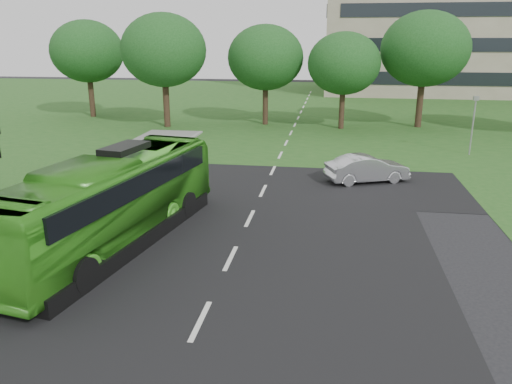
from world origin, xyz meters
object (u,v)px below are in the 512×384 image
Objects in this scene: tree_park_c at (344,64)px; bus at (111,201)px; camera_pole at (474,117)px; sedan at (367,169)px; tree_park_b at (266,58)px; tree_park_a at (164,50)px; tree_park_f at (87,51)px; tree_park_d at (425,49)px.

bus is at bearing -108.04° from tree_park_c.
sedan is at bearing -155.77° from camera_pole.
tree_park_b is at bearing 123.04° from camera_pole.
tree_park_a is 1.04× the size of tree_park_f.
tree_park_b is 13.05m from tree_park_d.
tree_park_a is 24.25m from camera_pole.
tree_park_f reaches higher than sedan.
tree_park_a is 25.89m from bus.
tree_park_b is 6.67m from tree_park_c.
tree_park_f is at bearing 172.33° from tree_park_c.
tree_park_f is at bearing 153.41° from tree_park_a.
tree_park_c is at bearing 110.07° from camera_pole.
tree_park_d is 30.06m from tree_park_f.
tree_park_a reaches higher than tree_park_c.
sedan is at bearing -66.04° from tree_park_b.
tree_park_f is (-30.03, 1.39, -0.32)m from tree_park_d.
tree_park_c is 16.88m from sedan.
camera_pole is (1.66, -10.49, -3.96)m from tree_park_d.
tree_park_f reaches higher than bus.
camera_pole is (8.13, -8.71, -2.86)m from tree_park_c.
tree_park_d is 11.34m from camera_pole.
tree_park_c is 2.07× the size of camera_pole.
bus is (-8.47, -26.00, -3.68)m from tree_park_c.
tree_park_c is at bearing -10.33° from tree_park_b.
tree_park_c is 6.80m from tree_park_d.
sedan is (7.73, -17.40, -4.95)m from tree_park_b.
tree_park_a is 2.16× the size of sedan.
bus reaches higher than sedan.
tree_park_a is 21.32m from tree_park_d.
tree_park_a is 0.98× the size of tree_park_d.
tree_park_a is at bearing -162.89° from tree_park_b.
tree_park_d is (13.01, 0.59, 0.72)m from tree_park_b.
tree_park_c is at bearing -18.26° from sedan.
tree_park_a is at bearing 113.90° from bus.
tree_park_d is at bearing 2.58° from tree_park_b.
camera_pole is (22.76, -7.42, -3.87)m from tree_park_a.
bus is 3.06× the size of camera_pole.
tree_park_d reaches higher than tree_park_c.
tree_park_a is at bearing 139.01° from camera_pole.
tree_park_d reaches higher than sedan.
tree_park_b reaches higher than camera_pole.
sedan is (1.18, -16.20, -4.57)m from tree_park_c.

